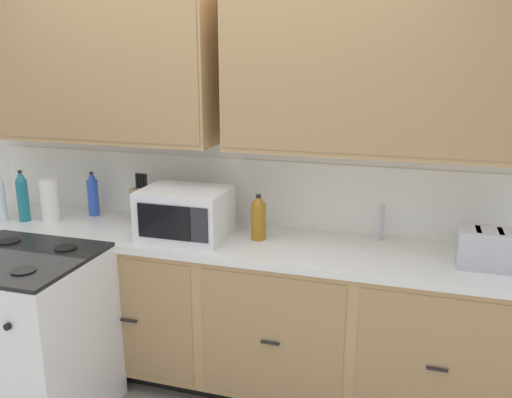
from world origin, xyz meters
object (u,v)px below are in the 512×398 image
Objects in this scene: bottle_blue at (93,194)px; bottle_clear at (0,197)px; bottle_teal at (23,196)px; microwave at (185,213)px; bottle_amber at (258,218)px; paper_towel_roll at (50,200)px; knife_block at (143,204)px; stove_range at (26,339)px; toaster at (487,248)px.

bottle_clear is at bearing -151.29° from bottle_blue.
bottle_teal reaches higher than bottle_blue.
bottle_blue reaches higher than microwave.
bottle_teal is at bearing -146.37° from bottle_blue.
bottle_amber is at bearing 4.54° from bottle_clear.
knife_block is at bearing 13.84° from paper_towel_roll.
bottle_amber reaches higher than stove_range.
knife_block reaches higher than paper_towel_roll.
stove_range is 0.97m from bottle_clear.
paper_towel_roll is at bearing -166.16° from knife_block.
bottle_teal reaches higher than paper_towel_roll.
bottle_blue is at bearing 173.26° from bottle_amber.
microwave is 1.71× the size of toaster.
bottle_teal is at bearing -179.47° from microwave.
microwave is (0.68, 0.57, 0.59)m from stove_range.
bottle_amber is at bearing -6.74° from bottle_blue.
paper_towel_roll is 0.81× the size of bottle_teal.
stove_range is at bearing -85.46° from bottle_blue.
stove_range is 3.67× the size of bottle_amber.
stove_range is at bearing -43.96° from bottle_clear.
paper_towel_roll is 0.31m from bottle_clear.
bottle_blue is (0.19, 0.18, 0.01)m from paper_towel_roll.
stove_range is 0.88m from paper_towel_roll.
bottle_teal is 1.04× the size of bottle_clear.
bottle_amber is at bearing 1.80° from paper_towel_roll.
bottle_teal is (-0.16, -0.05, 0.03)m from paper_towel_roll.
bottle_teal reaches higher than bottle_amber.
paper_towel_roll is 0.84× the size of bottle_clear.
bottle_clear is at bearing -165.82° from bottle_teal.
bottle_clear is (-0.14, -0.03, -0.01)m from bottle_teal.
paper_towel_roll is (-0.57, -0.14, 0.01)m from knife_block.
paper_towel_roll is 0.26m from bottle_blue.
toaster is 1.08× the size of bottle_amber.
bottle_clear reaches higher than bottle_amber.
microwave is 1.86× the size of bottle_amber.
bottle_amber is at bearing 176.83° from toaster.
bottle_teal is (-2.68, -0.03, 0.06)m from toaster.
paper_towel_roll reaches higher than stove_range.
knife_block is 1.08× the size of bottle_blue.
knife_block reaches higher than stove_range.
knife_block is (-0.36, 0.18, -0.02)m from microwave.
microwave is 1.55× the size of bottle_clear.
microwave is 0.41m from knife_block.
stove_range is at bearing -139.78° from microwave.
microwave is at bearing -16.58° from bottle_blue.
microwave is at bearing -2.63° from paper_towel_roll.
bottle_clear is (-0.55, 0.53, 0.60)m from stove_range.
paper_towel_roll is at bearing -136.66° from bottle_blue.
bottle_amber is 1.16m from bottle_blue.
stove_range is 3.06× the size of knife_block.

